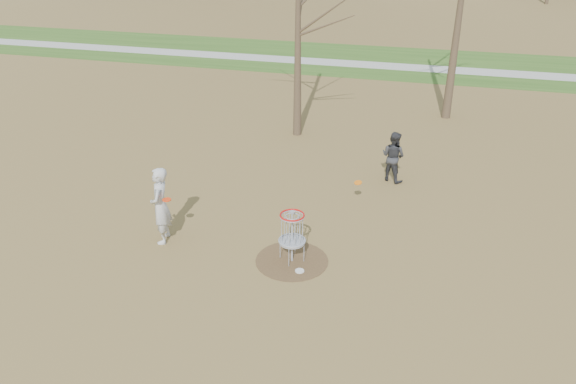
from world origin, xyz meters
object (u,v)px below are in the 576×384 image
at_px(disc_grounded, 300,271).
at_px(disc_golf_basket, 292,229).
at_px(player_standing, 161,206).
at_px(player_throwing, 393,156).

height_order(disc_grounded, disc_golf_basket, disc_golf_basket).
xyz_separation_m(disc_grounded, disc_golf_basket, (-0.29, 0.40, 0.89)).
xyz_separation_m(player_standing, disc_grounded, (3.75, -0.47, -1.01)).
bearing_deg(player_standing, player_throwing, 120.60).
bearing_deg(disc_golf_basket, player_standing, 178.93).
relative_size(player_standing, disc_grounded, 9.34).
distance_m(player_standing, player_throwing, 7.50).
height_order(player_standing, player_throwing, player_standing).
bearing_deg(player_standing, disc_golf_basket, 75.22).
relative_size(player_standing, disc_golf_basket, 1.52).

